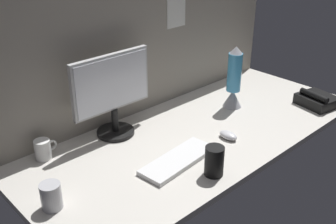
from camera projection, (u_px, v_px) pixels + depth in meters
ground_plane at (197, 133)px, 197.95cm from camera, size 180.00×80.00×3.00cm
cubicle_wall_back at (146, 43)px, 206.02cm from camera, size 180.00×5.50×71.27cm
monitor at (112, 92)px, 184.94cm from camera, size 41.29×18.00×39.42cm
keyboard at (178, 160)px, 171.55cm from camera, size 38.09×16.53×2.00cm
mouse at (228, 135)px, 189.18cm from camera, size 5.75×9.69×3.40cm
mug_ceramic_white at (43, 149)px, 172.86cm from camera, size 10.13×6.91×8.76cm
mug_steel at (51, 196)px, 143.25cm from camera, size 7.57×7.57×10.07cm
mug_black_travel at (214, 161)px, 161.20cm from camera, size 7.82×7.82×12.63cm
lava_lamp at (234, 82)px, 215.36cm from camera, size 10.36×10.36×33.92cm
desk_phone at (317, 100)px, 221.33cm from camera, size 20.17×21.78×8.80cm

